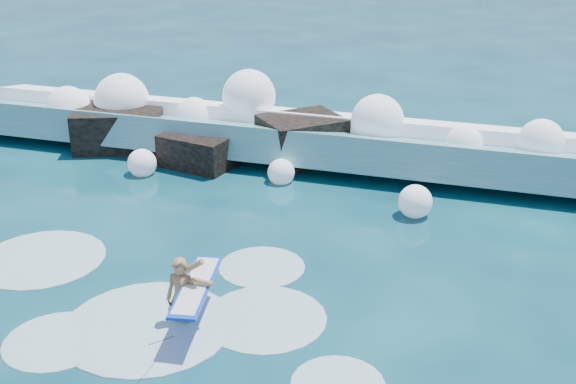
# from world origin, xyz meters

# --- Properties ---
(ground) EXTENTS (200.00, 200.00, 0.00)m
(ground) POSITION_xyz_m (0.00, 0.00, 0.00)
(ground) COLOR #072E3D
(ground) RESTS_ON ground
(breaking_wave) EXTENTS (19.48, 2.97, 1.68)m
(breaking_wave) POSITION_xyz_m (-0.33, 7.24, 0.59)
(breaking_wave) COLOR teal
(breaking_wave) RESTS_ON ground
(rock_cluster) EXTENTS (8.71, 3.56, 1.55)m
(rock_cluster) POSITION_xyz_m (-2.73, 6.67, 0.49)
(rock_cluster) COLOR black
(rock_cluster) RESTS_ON ground
(surfer_with_board) EXTENTS (1.04, 2.83, 1.61)m
(surfer_with_board) POSITION_xyz_m (0.71, -1.79, 0.59)
(surfer_with_board) COLOR #967046
(surfer_with_board) RESTS_ON ground
(wave_spray) EXTENTS (15.29, 5.01, 2.48)m
(wave_spray) POSITION_xyz_m (-1.38, 7.16, 1.18)
(wave_spray) COLOR white
(wave_spray) RESTS_ON ground
(surf_foam) EXTENTS (9.33, 5.52, 0.16)m
(surf_foam) POSITION_xyz_m (-0.34, -1.41, 0.00)
(surf_foam) COLOR silver
(surf_foam) RESTS_ON ground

